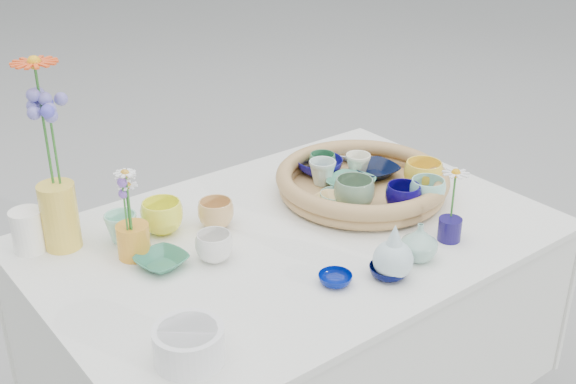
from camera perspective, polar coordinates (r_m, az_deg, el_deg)
wicker_tray at (r=1.99m, az=5.86°, el=0.76°), size 0.47×0.47×0.08m
tray_ceramic_0 at (r=2.08m, az=2.51°, el=2.08°), size 0.14×0.14×0.04m
tray_ceramic_1 at (r=2.08m, az=6.89°, el=1.69°), size 0.14×0.14×0.03m
tray_ceramic_2 at (r=2.00m, az=10.63°, el=1.25°), size 0.14×0.14×0.08m
tray_ceramic_3 at (r=1.99m, az=5.01°, el=0.64°), size 0.16×0.16×0.03m
tray_ceramic_4 at (r=1.87m, az=5.24°, el=-0.14°), size 0.13×0.13×0.08m
tray_ceramic_5 at (r=1.92m, az=3.81°, el=-0.41°), size 0.10×0.10×0.03m
tray_ceramic_6 at (r=2.00m, az=2.73°, el=1.55°), size 0.10×0.10×0.07m
tray_ceramic_7 at (r=2.06m, az=5.54°, el=2.12°), size 0.09×0.09×0.07m
tray_ceramic_8 at (r=2.18m, az=4.97°, el=2.97°), size 0.13×0.13×0.02m
tray_ceramic_9 at (r=1.88m, az=9.08°, el=-0.45°), size 0.11×0.11×0.07m
tray_ceramic_10 at (r=1.88m, az=3.62°, el=-0.93°), size 0.14×0.14×0.03m
tray_ceramic_11 at (r=1.92m, az=10.94°, el=-0.04°), size 0.10×0.10×0.07m
tray_ceramic_12 at (r=2.07m, az=2.74°, el=2.26°), size 0.09×0.09×0.06m
loose_ceramic_0 at (r=1.82m, az=-9.92°, el=-1.95°), size 0.14×0.14×0.08m
loose_ceramic_1 at (r=1.83m, az=-5.72°, el=-1.73°), size 0.10×0.10×0.07m
loose_ceramic_2 at (r=1.69m, az=-9.96°, el=-5.42°), size 0.13×0.13×0.03m
loose_ceramic_3 at (r=1.69m, az=-5.85°, el=-4.34°), size 0.11×0.11×0.07m
loose_ceramic_4 at (r=1.61m, az=3.75°, el=-6.90°), size 0.09×0.09×0.02m
loose_ceramic_5 at (r=1.80m, az=-13.03°, el=-2.76°), size 0.10×0.10×0.07m
loose_ceramic_6 at (r=1.64m, az=7.96°, el=-6.23°), size 0.11×0.11×0.03m
fluted_bowl at (r=1.39m, az=-7.84°, el=-11.85°), size 0.15×0.15×0.07m
bud_vase_paleblue at (r=1.61m, az=8.35°, el=-4.60°), size 0.10×0.10×0.14m
bud_vase_seafoam at (r=1.70m, az=10.33°, el=-3.89°), size 0.11×0.11×0.09m
bud_vase_cobalt at (r=1.81m, az=12.65°, el=-2.89°), size 0.07×0.07×0.06m
single_daisy at (r=1.78m, az=12.94°, el=-0.22°), size 0.10×0.10×0.13m
tall_vase_yellow at (r=1.79m, az=-17.58°, el=-1.84°), size 0.12×0.12×0.16m
gerbera at (r=1.71m, az=-18.72°, el=5.03°), size 0.15×0.15×0.31m
hydrangea at (r=1.72m, az=-17.98°, el=3.57°), size 0.10×0.10×0.27m
white_pitcher at (r=1.82m, az=-19.84°, el=-2.90°), size 0.13×0.11×0.10m
daisy_cup at (r=1.73m, az=-12.11°, el=-3.80°), size 0.10×0.10×0.08m
daisy_posy at (r=1.67m, az=-12.89°, el=-0.58°), size 0.10×0.10×0.14m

